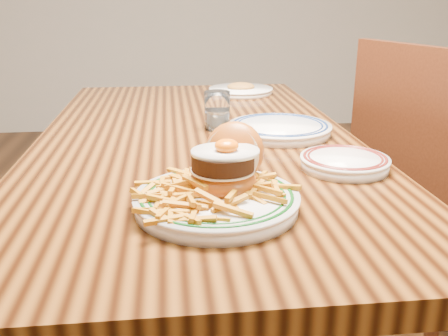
{
  "coord_description": "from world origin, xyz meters",
  "views": [
    {
      "loc": [
        -0.07,
        -1.31,
        1.11
      ],
      "look_at": [
        0.02,
        -0.46,
        0.82
      ],
      "focal_mm": 40.0,
      "sensor_mm": 36.0,
      "label": 1
    }
  ],
  "objects": [
    {
      "name": "far_plate",
      "position": [
        0.21,
        0.59,
        0.76
      ],
      "size": [
        0.25,
        0.25,
        0.04
      ],
      "rotation": [
        0.0,
        0.0,
        0.18
      ],
      "color": "white",
      "rests_on": "table"
    },
    {
      "name": "chair_right",
      "position": [
        0.76,
        0.12,
        0.52
      ],
      "size": [
        0.58,
        0.58,
        0.98
      ],
      "rotation": [
        0.0,
        0.0,
        3.47
      ],
      "color": "#3B1B0C",
      "rests_on": "floor"
    },
    {
      "name": "water_glass",
      "position": [
        0.06,
        0.07,
        0.8
      ],
      "size": [
        0.07,
        0.07,
        0.11
      ],
      "color": "white",
      "rests_on": "table"
    },
    {
      "name": "rear_plate",
      "position": [
        0.23,
        -0.01,
        0.77
      ],
      "size": [
        0.28,
        0.28,
        0.03
      ],
      "rotation": [
        0.0,
        0.0,
        -0.07
      ],
      "color": "white",
      "rests_on": "table"
    },
    {
      "name": "main_plate",
      "position": [
        0.01,
        -0.48,
        0.79
      ],
      "size": [
        0.3,
        0.31,
        0.14
      ],
      "rotation": [
        0.0,
        0.0,
        -0.43
      ],
      "color": "white",
      "rests_on": "table"
    },
    {
      "name": "side_plate",
      "position": [
        0.31,
        -0.3,
        0.77
      ],
      "size": [
        0.19,
        0.2,
        0.03
      ],
      "rotation": [
        0.0,
        0.0,
        -0.23
      ],
      "color": "white",
      "rests_on": "table"
    },
    {
      "name": "table",
      "position": [
        0.0,
        0.0,
        0.66
      ],
      "size": [
        0.85,
        1.6,
        0.75
      ],
      "color": "black",
      "rests_on": "floor"
    }
  ]
}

